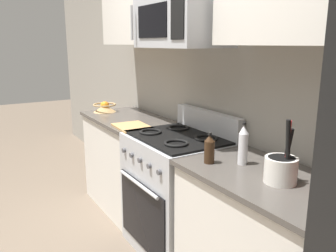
% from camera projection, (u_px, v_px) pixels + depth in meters
% --- Properties ---
extents(wall_back, '(8.00, 0.10, 2.60)m').
position_uv_depth(wall_back, '(219.00, 83.00, 2.68)').
color(wall_back, '#9E998E').
rests_on(wall_back, ground).
extents(counter_left, '(1.00, 0.61, 0.91)m').
position_uv_depth(counter_left, '(128.00, 162.00, 3.42)').
color(counter_left, silver).
rests_on(counter_left, ground).
extents(range_oven, '(0.76, 0.65, 1.09)m').
position_uv_depth(range_oven, '(177.00, 192.00, 2.68)').
color(range_oven, '#B2B5BA').
rests_on(range_oven, ground).
extents(counter_right, '(0.98, 0.61, 0.91)m').
position_uv_depth(counter_right, '(262.00, 251.00, 1.95)').
color(counter_right, silver).
rests_on(counter_right, ground).
extents(microwave, '(0.71, 0.44, 0.35)m').
position_uv_depth(microwave, '(182.00, 22.00, 2.40)').
color(microwave, '#B2B5BA').
extents(upper_cabinets_left, '(0.99, 0.34, 0.66)m').
position_uv_depth(upper_cabinets_left, '(139.00, 8.00, 3.17)').
color(upper_cabinets_left, silver).
extents(utensil_crock, '(0.16, 0.16, 0.33)m').
position_uv_depth(utensil_crock, '(281.00, 168.00, 1.74)').
color(utensil_crock, white).
rests_on(utensil_crock, counter_right).
extents(fruit_basket, '(0.24, 0.24, 0.11)m').
position_uv_depth(fruit_basket, '(105.00, 107.00, 3.56)').
color(fruit_basket, tan).
rests_on(fruit_basket, counter_left).
extents(cutting_board, '(0.36, 0.28, 0.02)m').
position_uv_depth(cutting_board, '(132.00, 127.00, 2.89)').
color(cutting_board, tan).
rests_on(cutting_board, counter_left).
extents(bottle_soy, '(0.06, 0.06, 0.18)m').
position_uv_depth(bottle_soy, '(209.00, 149.00, 2.02)').
color(bottle_soy, '#382314').
rests_on(bottle_soy, counter_right).
extents(bottle_hot_sauce, '(0.06, 0.06, 0.21)m').
position_uv_depth(bottle_hot_sauce, '(325.00, 174.00, 1.60)').
color(bottle_hot_sauce, red).
rests_on(bottle_hot_sauce, counter_right).
extents(bottle_vinegar, '(0.06, 0.06, 0.25)m').
position_uv_depth(bottle_vinegar, '(243.00, 145.00, 1.99)').
color(bottle_vinegar, silver).
rests_on(bottle_vinegar, counter_right).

